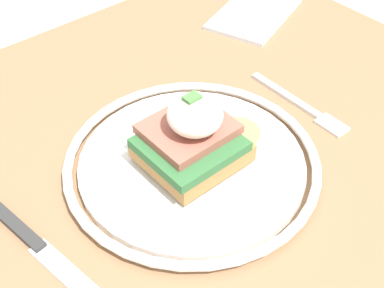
# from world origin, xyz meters

# --- Properties ---
(dining_table) EXTENTS (0.82, 0.67, 0.75)m
(dining_table) POSITION_xyz_m (0.00, 0.00, 0.60)
(dining_table) COLOR #846042
(dining_table) RESTS_ON ground_plane
(plate) EXTENTS (0.27, 0.27, 0.02)m
(plate) POSITION_xyz_m (-0.01, 0.01, 0.76)
(plate) COLOR white
(plate) RESTS_ON dining_table
(sandwich) EXTENTS (0.14, 0.09, 0.08)m
(sandwich) POSITION_xyz_m (-0.01, 0.01, 0.80)
(sandwich) COLOR #9E703D
(sandwich) RESTS_ON plate
(fork) EXTENTS (0.02, 0.14, 0.00)m
(fork) POSITION_xyz_m (-0.17, 0.02, 0.75)
(fork) COLOR silver
(fork) RESTS_ON dining_table
(knife) EXTENTS (0.04, 0.18, 0.01)m
(knife) POSITION_xyz_m (0.17, -0.01, 0.75)
(knife) COLOR #2D2D2D
(knife) RESTS_ON dining_table
(napkin) EXTENTS (0.17, 0.14, 0.01)m
(napkin) POSITION_xyz_m (-0.28, -0.17, 0.76)
(napkin) COLOR silver
(napkin) RESTS_ON dining_table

